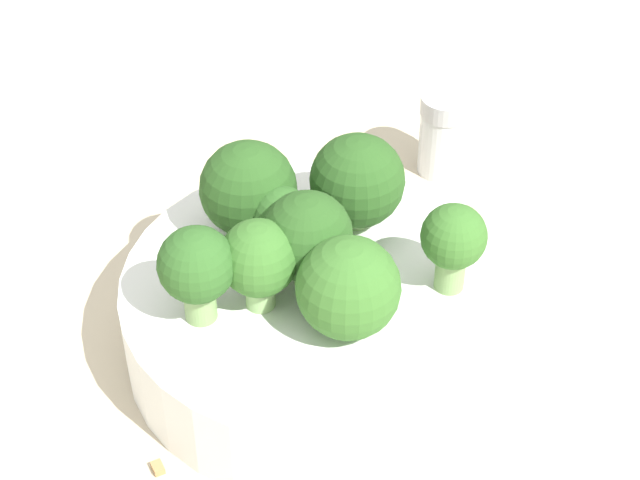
# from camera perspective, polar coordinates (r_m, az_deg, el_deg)

# --- Properties ---
(ground_plane) EXTENTS (3.00, 3.00, 0.00)m
(ground_plane) POSITION_cam_1_polar(r_m,az_deg,el_deg) (0.64, -0.00, -5.64)
(ground_plane) COLOR beige
(bowl) EXTENTS (0.23, 0.23, 0.05)m
(bowl) POSITION_cam_1_polar(r_m,az_deg,el_deg) (0.62, -0.00, -3.97)
(bowl) COLOR white
(bowl) RESTS_ON ground_plane
(broccoli_floret_0) EXTENTS (0.06, 0.06, 0.06)m
(broccoli_floret_0) POSITION_cam_1_polar(r_m,az_deg,el_deg) (0.56, 1.52, -2.59)
(broccoli_floret_0) COLOR #84AD66
(broccoli_floret_0) RESTS_ON bowl
(broccoli_floret_1) EXTENTS (0.05, 0.05, 0.06)m
(broccoli_floret_1) POSITION_cam_1_polar(r_m,az_deg,el_deg) (0.58, -0.67, 0.03)
(broccoli_floret_1) COLOR #8EB770
(broccoli_floret_1) RESTS_ON bowl
(broccoli_floret_2) EXTENTS (0.06, 0.06, 0.06)m
(broccoli_floret_2) POSITION_cam_1_polar(r_m,az_deg,el_deg) (0.62, -3.85, 2.72)
(broccoli_floret_2) COLOR #7A9E5B
(broccoli_floret_2) RESTS_ON bowl
(broccoli_floret_3) EXTENTS (0.06, 0.06, 0.06)m
(broccoli_floret_3) POSITION_cam_1_polar(r_m,az_deg,el_deg) (0.62, 2.00, 3.15)
(broccoli_floret_3) COLOR #8EB770
(broccoli_floret_3) RESTS_ON bowl
(broccoli_floret_4) EXTENTS (0.04, 0.04, 0.05)m
(broccoli_floret_4) POSITION_cam_1_polar(r_m,az_deg,el_deg) (0.58, 7.13, -0.04)
(broccoli_floret_4) COLOR #7A9E5B
(broccoli_floret_4) RESTS_ON bowl
(broccoli_floret_5) EXTENTS (0.03, 0.03, 0.05)m
(broccoli_floret_5) POSITION_cam_1_polar(r_m,az_deg,el_deg) (0.60, -2.04, 1.06)
(broccoli_floret_5) COLOR #7A9E5B
(broccoli_floret_5) RESTS_ON bowl
(broccoli_floret_6) EXTENTS (0.04, 0.04, 0.06)m
(broccoli_floret_6) POSITION_cam_1_polar(r_m,az_deg,el_deg) (0.56, -6.59, -1.51)
(broccoli_floret_6) COLOR #7A9E5B
(broccoli_floret_6) RESTS_ON bowl
(broccoli_floret_7) EXTENTS (0.04, 0.04, 0.06)m
(broccoli_floret_7) POSITION_cam_1_polar(r_m,az_deg,el_deg) (0.57, -3.29, -1.09)
(broccoli_floret_7) COLOR #8EB770
(broccoli_floret_7) RESTS_ON bowl
(pepper_shaker) EXTENTS (0.04, 0.04, 0.06)m
(pepper_shaker) POSITION_cam_1_polar(r_m,az_deg,el_deg) (0.76, 6.61, 5.68)
(pepper_shaker) COLOR silver
(pepper_shaker) RESTS_ON ground_plane
(almond_crumb_0) EXTENTS (0.01, 0.01, 0.01)m
(almond_crumb_0) POSITION_cam_1_polar(r_m,az_deg,el_deg) (0.72, 5.25, 0.95)
(almond_crumb_0) COLOR tan
(almond_crumb_0) RESTS_ON ground_plane
(almond_crumb_1) EXTENTS (0.01, 0.01, 0.01)m
(almond_crumb_1) POSITION_cam_1_polar(r_m,az_deg,el_deg) (0.72, -8.26, 0.43)
(almond_crumb_1) COLOR olive
(almond_crumb_1) RESTS_ON ground_plane
(almond_crumb_2) EXTENTS (0.01, 0.01, 0.01)m
(almond_crumb_2) POSITION_cam_1_polar(r_m,az_deg,el_deg) (0.77, 3.43, 4.09)
(almond_crumb_2) COLOR olive
(almond_crumb_2) RESTS_ON ground_plane
(almond_crumb_3) EXTENTS (0.01, 0.01, 0.01)m
(almond_crumb_3) POSITION_cam_1_polar(r_m,az_deg,el_deg) (0.58, -8.67, -11.80)
(almond_crumb_3) COLOR #AD7F4C
(almond_crumb_3) RESTS_ON ground_plane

